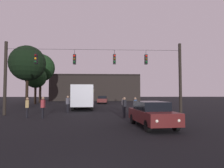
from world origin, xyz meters
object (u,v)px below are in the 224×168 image
pedestrian_trailing (27,106)px  pedestrian_far_side (124,106)px  car_near_right (152,114)px  tree_right_far (41,68)px  pedestrian_crossing_center (68,103)px  tree_behind_building (28,63)px  pedestrian_crossing_left (43,106)px  tree_left_silhouette (36,78)px  car_far_left (102,100)px  city_bus (85,94)px  pedestrian_near_bus (135,105)px  pedestrian_crossing_right (123,104)px

pedestrian_trailing → pedestrian_far_side: bearing=-1.5°
car_near_right → tree_right_far: 35.35m
pedestrian_crossing_center → tree_right_far: 24.79m
pedestrian_trailing → car_near_right: bearing=-26.7°
tree_behind_building → pedestrian_crossing_left: bearing=-64.1°
car_near_right → pedestrian_crossing_center: size_ratio=2.54×
tree_left_silhouette → tree_right_far: bearing=99.2°
car_near_right → pedestrian_crossing_left: size_ratio=2.58×
car_far_left → pedestrian_crossing_left: pedestrian_crossing_left is taller
city_bus → tree_behind_building: tree_behind_building is taller
pedestrian_crossing_left → car_far_left: bearing=77.8°
pedestrian_crossing_left → pedestrian_far_side: pedestrian_crossing_left is taller
tree_behind_building → tree_left_silhouette: bearing=99.0°
pedestrian_crossing_left → pedestrian_trailing: 1.42m
pedestrian_crossing_left → pedestrian_far_side: bearing=1.1°
pedestrian_trailing → tree_left_silhouette: tree_left_silhouette is taller
pedestrian_trailing → tree_right_far: bearing=106.0°
car_near_right → pedestrian_trailing: pedestrian_trailing is taller
tree_left_silhouette → pedestrian_crossing_left: bearing=-69.2°
pedestrian_near_bus → tree_right_far: tree_right_far is taller
pedestrian_trailing → tree_behind_building: (-5.47, 13.78, 5.70)m
pedestrian_far_side → tree_behind_building: size_ratio=0.18×
pedestrian_trailing → pedestrian_far_side: pedestrian_far_side is taller
pedestrian_near_bus → tree_behind_building: size_ratio=0.18×
city_bus → tree_left_silhouette: (-10.19, 9.92, 3.13)m
tree_right_far → tree_left_silhouette: bearing=-80.8°
pedestrian_trailing → pedestrian_near_bus: bearing=5.7°
pedestrian_far_side → tree_behind_building: bearing=134.0°
pedestrian_crossing_center → pedestrian_far_side: bearing=-38.3°
pedestrian_crossing_left → tree_left_silhouette: 22.59m
car_near_right → tree_right_far: (-16.59, 30.48, 6.75)m
car_far_left → pedestrian_far_side: pedestrian_far_side is taller
car_near_right → pedestrian_crossing_center: (-6.64, 8.74, 0.21)m
city_bus → pedestrian_near_bus: bearing=-60.4°
pedestrian_crossing_right → pedestrian_trailing: 9.62m
pedestrian_crossing_center → tree_right_far: tree_right_far is taller
car_far_left → pedestrian_crossing_right: bearing=-82.2°
pedestrian_crossing_left → pedestrian_crossing_right: bearing=35.0°
tree_right_far → car_far_left: bearing=-17.6°
pedestrian_far_side → tree_left_silhouette: (-14.54, 20.65, 4.03)m
car_near_right → tree_behind_building: size_ratio=0.48×
pedestrian_crossing_center → pedestrian_near_bus: pedestrian_crossing_center is taller
pedestrian_crossing_left → pedestrian_crossing_right: 8.63m
pedestrian_far_side → pedestrian_near_bus: bearing=45.6°
city_bus → pedestrian_far_side: city_bus is taller
car_far_left → tree_right_far: 15.70m
car_far_left → pedestrian_trailing: (-6.11, -21.57, 0.15)m
pedestrian_near_bus → tree_behind_building: 20.28m
pedestrian_near_bus → tree_right_far: 30.64m
pedestrian_crossing_left → pedestrian_far_side: size_ratio=1.03×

